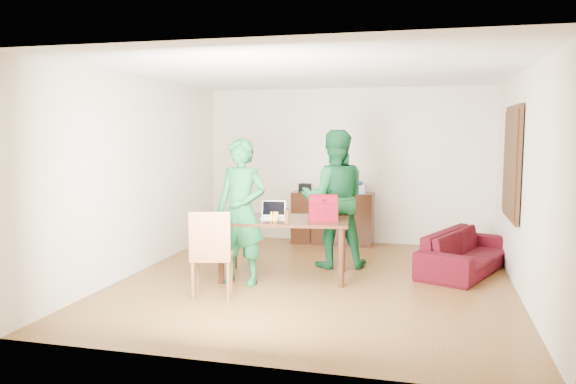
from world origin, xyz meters
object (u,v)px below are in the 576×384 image
(person_far, at_px, (334,199))
(red_bag, at_px, (323,211))
(table, at_px, (284,226))
(person_near, at_px, (241,212))
(laptop, at_px, (273,215))
(bottle, at_px, (287,216))
(chair, at_px, (212,271))
(sofa, at_px, (466,252))

(person_far, xyz_separation_m, red_bag, (-0.01, -0.83, -0.06))
(person_far, distance_m, red_bag, 0.83)
(table, bearing_deg, person_near, -145.86)
(table, distance_m, laptop, 0.21)
(person_far, xyz_separation_m, bottle, (-0.42, -1.10, -0.10))
(person_near, bearing_deg, table, 51.13)
(chair, height_order, laptop, chair)
(laptop, relative_size, red_bag, 0.99)
(sofa, bearing_deg, person_far, 117.67)
(table, xyz_separation_m, laptop, (-0.15, -0.02, 0.15))
(person_near, distance_m, sofa, 3.22)
(bottle, relative_size, red_bag, 0.51)
(person_near, relative_size, person_far, 0.95)
(person_far, relative_size, sofa, 1.03)
(sofa, bearing_deg, laptop, 133.55)
(table, distance_m, person_far, 1.00)
(red_bag, height_order, sofa, red_bag)
(chair, xyz_separation_m, person_far, (1.15, 1.84, 0.69))
(bottle, bearing_deg, red_bag, 32.88)
(bottle, bearing_deg, person_near, -170.95)
(person_far, bearing_deg, red_bag, 76.04)
(chair, relative_size, bottle, 5.60)
(person_far, distance_m, bottle, 1.18)
(red_bag, relative_size, sofa, 0.19)
(bottle, bearing_deg, table, 110.57)
(table, distance_m, sofa, 2.60)
(person_far, height_order, sofa, person_far)
(table, relative_size, bottle, 9.69)
(chair, relative_size, person_near, 0.56)
(bottle, bearing_deg, person_far, 69.11)
(table, relative_size, sofa, 0.94)
(person_far, distance_m, sofa, 1.99)
(person_far, height_order, laptop, person_far)
(red_bag, bearing_deg, person_near, -176.12)
(person_near, relative_size, laptop, 5.11)
(table, height_order, person_far, person_far)
(person_far, bearing_deg, table, 41.99)
(laptop, relative_size, bottle, 1.96)
(table, bearing_deg, laptop, 179.39)
(red_bag, distance_m, sofa, 2.20)
(sofa, bearing_deg, table, 134.35)
(person_far, bearing_deg, chair, 44.52)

